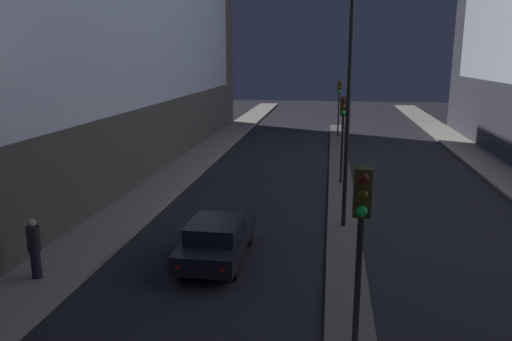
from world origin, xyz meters
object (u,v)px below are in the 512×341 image
(traffic_light_near, at_px, (361,229))
(pedestrian_on_left_sidewalk, at_px, (34,247))
(car_left_lane, at_px, (217,239))
(traffic_light_mid, at_px, (343,120))
(street_lamp, at_px, (350,60))
(traffic_light_far, at_px, (339,96))

(traffic_light_near, relative_size, pedestrian_on_left_sidewalk, 2.43)
(car_left_lane, xyz_separation_m, pedestrian_on_left_sidewalk, (-4.74, -2.36, 0.37))
(traffic_light_mid, height_order, car_left_lane, traffic_light_mid)
(traffic_light_near, bearing_deg, street_lamp, 90.00)
(traffic_light_mid, xyz_separation_m, car_left_lane, (-4.04, -10.07, -2.56))
(street_lamp, bearing_deg, traffic_light_near, -90.00)
(traffic_light_near, distance_m, traffic_light_far, 30.68)
(traffic_light_mid, distance_m, street_lamp, 7.12)
(street_lamp, distance_m, pedestrian_on_left_sidewalk, 11.79)
(traffic_light_mid, relative_size, street_lamp, 0.47)
(traffic_light_near, xyz_separation_m, pedestrian_on_left_sidewalk, (-8.78, 3.34, -2.19))
(traffic_light_near, height_order, traffic_light_far, same)
(street_lamp, bearing_deg, traffic_light_far, 90.00)
(traffic_light_near, distance_m, street_lamp, 9.75)
(traffic_light_far, relative_size, car_left_lane, 0.98)
(street_lamp, bearing_deg, traffic_light_mid, 90.00)
(traffic_light_mid, bearing_deg, traffic_light_near, -90.00)
(street_lamp, bearing_deg, pedestrian_on_left_sidewalk, -145.85)
(traffic_light_far, bearing_deg, traffic_light_near, -90.00)
(car_left_lane, bearing_deg, traffic_light_far, 80.81)
(car_left_lane, bearing_deg, pedestrian_on_left_sidewalk, -153.51)
(traffic_light_near, height_order, traffic_light_mid, same)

